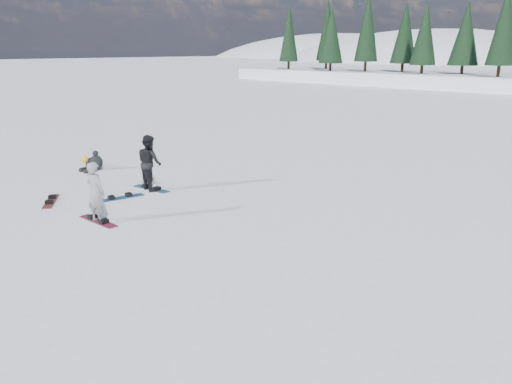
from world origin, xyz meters
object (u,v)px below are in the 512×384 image
(snowboarder_woman, at_px, (95,192))
(gear_bag, at_px, (92,162))
(snowboard_loose_a, at_px, (120,198))
(seated_rider, at_px, (95,163))
(snowboarder_man, at_px, (150,163))
(snowboard_loose_b, at_px, (51,201))

(snowboarder_woman, distance_m, gear_bag, 7.09)
(snowboard_loose_a, bearing_deg, seated_rider, 82.25)
(gear_bag, height_order, snowboard_loose_a, gear_bag)
(snowboarder_woman, height_order, seated_rider, snowboarder_woman)
(snowboarder_woman, xyz_separation_m, snowboard_loose_a, (-1.50, 1.61, -0.84))
(seated_rider, bearing_deg, snowboarder_man, -22.82)
(snowboarder_woman, relative_size, snowboard_loose_b, 1.22)
(gear_bag, bearing_deg, snowboarder_woman, -27.59)
(seated_rider, distance_m, snowboard_loose_b, 4.19)
(snowboarder_man, height_order, snowboard_loose_a, snowboarder_man)
(snowboard_loose_b, bearing_deg, snowboard_loose_a, 87.92)
(snowboarder_man, xyz_separation_m, snowboard_loose_b, (-1.05, -2.97, -0.91))
(snowboard_loose_b, bearing_deg, snowboarder_man, 104.66)
(snowboarder_woman, relative_size, snowboarder_man, 0.99)
(snowboard_loose_b, bearing_deg, seated_rider, 166.65)
(snowboarder_man, bearing_deg, snowboard_loose_a, 106.34)
(snowboarder_woman, bearing_deg, snowboard_loose_a, -56.44)
(snowboarder_woman, xyz_separation_m, snowboarder_man, (-1.68, 2.90, 0.07))
(gear_bag, distance_m, snowboard_loose_a, 5.03)
(seated_rider, xyz_separation_m, snowboard_loose_a, (4.05, -1.41, -0.28))
(snowboarder_woman, bearing_deg, snowboarder_man, -69.41)
(seated_rider, xyz_separation_m, gear_bag, (-0.70, 0.25, -0.14))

